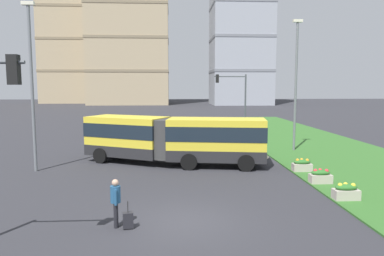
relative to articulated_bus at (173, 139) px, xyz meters
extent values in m
plane|color=#2D2D33|center=(0.33, -10.20, -1.65)|extent=(260.00, 260.00, 0.00)
cube|color=#336628|center=(11.88, -0.20, -1.61)|extent=(10.00, 70.00, 0.08)
cube|color=yellow|center=(2.69, -0.83, 0.07)|extent=(6.32, 3.41, 2.55)
cube|color=#262628|center=(2.69, -0.83, -0.85)|extent=(6.34, 3.44, 0.70)
cube|color=#19232D|center=(2.69, -0.83, 0.50)|extent=(6.36, 3.46, 0.90)
cube|color=yellow|center=(-3.04, 1.05, 0.07)|extent=(5.77, 4.58, 2.55)
cube|color=#262628|center=(-3.04, 1.05, -0.85)|extent=(5.80, 4.61, 0.70)
cube|color=#19232D|center=(-3.04, 1.05, 0.50)|extent=(5.82, 4.63, 0.90)
cylinder|color=#383838|center=(-0.28, -0.35, 0.07)|extent=(2.40, 2.40, 2.45)
cylinder|color=black|center=(4.66, 0.12, -1.15)|extent=(1.03, 0.43, 1.00)
cylinder|color=black|center=(4.27, -2.34, -1.15)|extent=(1.03, 0.43, 1.00)
cylinder|color=black|center=(1.30, 0.66, -1.15)|extent=(1.03, 0.43, 1.00)
cylinder|color=black|center=(0.91, -1.81, -1.15)|extent=(1.03, 0.43, 1.00)
cylinder|color=black|center=(-3.64, 2.75, -1.15)|extent=(1.02, 0.70, 1.00)
cylinder|color=black|center=(-4.77, 0.52, -1.15)|extent=(1.02, 0.70, 1.00)
sphere|color=#F9EFC6|center=(5.81, -0.41, -0.85)|extent=(0.24, 0.24, 0.24)
sphere|color=#F9EFC6|center=(5.53, -2.19, -0.85)|extent=(0.24, 0.24, 0.24)
cube|color=maroon|center=(-5.67, 15.74, -1.07)|extent=(4.52, 2.11, 0.80)
cube|color=black|center=(-5.82, 15.75, -0.37)|extent=(2.49, 1.85, 0.60)
cylinder|color=black|center=(-4.11, 16.53, -1.33)|extent=(0.65, 0.27, 0.64)
cylinder|color=black|center=(-4.24, 14.74, -1.33)|extent=(0.65, 0.27, 0.64)
cylinder|color=black|center=(-7.10, 16.75, -1.33)|extent=(0.65, 0.27, 0.64)
cylinder|color=black|center=(-7.23, 14.95, -1.33)|extent=(0.65, 0.27, 0.64)
cylinder|color=black|center=(-2.16, -10.51, -1.20)|extent=(0.16, 0.16, 0.90)
cylinder|color=black|center=(-2.13, -10.70, -1.20)|extent=(0.16, 0.16, 0.90)
cylinder|color=#23517A|center=(-2.14, -10.60, -0.45)|extent=(0.36, 0.36, 0.60)
sphere|color=tan|center=(-2.14, -10.60, -0.03)|extent=(0.24, 0.24, 0.24)
cylinder|color=#23517A|center=(-2.19, -10.37, -0.50)|extent=(0.10, 0.10, 0.55)
cylinder|color=#23517A|center=(-2.10, -10.84, -0.50)|extent=(0.10, 0.10, 0.55)
cube|color=#232328|center=(-1.69, -10.80, -1.34)|extent=(0.40, 0.30, 0.56)
cylinder|color=black|center=(-1.69, -10.80, -0.85)|extent=(0.03, 0.03, 0.40)
cube|color=#B7AD9E|center=(7.48, -8.20, -1.35)|extent=(1.10, 0.56, 0.44)
ellipsoid|color=#2D6B28|center=(7.48, -8.20, -1.03)|extent=(0.99, 0.50, 0.28)
sphere|color=yellow|center=(7.20, -8.20, -0.93)|extent=(0.20, 0.20, 0.20)
sphere|color=yellow|center=(7.48, -8.12, -0.93)|extent=(0.20, 0.20, 0.20)
sphere|color=yellow|center=(7.76, -8.26, -0.93)|extent=(0.20, 0.20, 0.20)
cube|color=#B7AD9E|center=(7.48, -5.46, -1.35)|extent=(1.10, 0.56, 0.44)
ellipsoid|color=#2D6B28|center=(7.48, -5.46, -1.03)|extent=(0.99, 0.50, 0.28)
sphere|color=red|center=(7.20, -5.46, -0.93)|extent=(0.20, 0.20, 0.20)
sphere|color=red|center=(7.48, -5.38, -0.93)|extent=(0.20, 0.20, 0.20)
sphere|color=red|center=(7.76, -5.52, -0.93)|extent=(0.20, 0.20, 0.20)
cube|color=#B7AD9E|center=(7.48, -2.80, -1.35)|extent=(1.10, 0.56, 0.44)
ellipsoid|color=#2D6B28|center=(7.48, -2.80, -1.03)|extent=(0.99, 0.50, 0.28)
sphere|color=orange|center=(7.20, -2.80, -0.93)|extent=(0.20, 0.20, 0.20)
sphere|color=orange|center=(7.48, -2.72, -0.93)|extent=(0.20, 0.20, 0.20)
sphere|color=orange|center=(7.76, -2.86, -0.93)|extent=(0.20, 0.20, 0.20)
cube|color=black|center=(-4.36, -13.20, 3.79)|extent=(0.28, 0.28, 0.80)
sphere|color=red|center=(-4.36, -13.20, 4.04)|extent=(0.16, 0.16, 0.16)
sphere|color=yellow|center=(-4.36, -13.20, 3.78)|extent=(0.16, 0.16, 0.16)
sphere|color=green|center=(-4.36, -13.20, 3.52)|extent=(0.16, 0.16, 0.16)
cylinder|color=#474C51|center=(7.08, 11.80, 1.41)|extent=(0.16, 0.16, 6.13)
cylinder|color=#474C51|center=(5.55, 11.80, 4.28)|extent=(3.05, 0.10, 0.10)
cube|color=black|center=(4.33, 11.80, 4.08)|extent=(0.28, 0.28, 0.80)
sphere|color=red|center=(4.33, 11.80, 4.33)|extent=(0.16, 0.16, 0.16)
sphere|color=yellow|center=(4.33, 11.80, 4.07)|extent=(0.16, 0.16, 0.16)
sphere|color=green|center=(4.33, 11.80, 3.81)|extent=(0.16, 0.16, 0.16)
cylinder|color=slate|center=(-8.17, -1.54, 3.13)|extent=(0.18, 0.18, 9.57)
cube|color=white|center=(-8.17, -1.54, 8.01)|extent=(0.70, 0.28, 0.20)
cylinder|color=slate|center=(9.38, 4.21, 3.23)|extent=(0.18, 0.18, 9.77)
cube|color=white|center=(9.38, 4.21, 8.21)|extent=(0.70, 0.28, 0.20)
cube|color=tan|center=(-29.67, 91.85, 16.53)|extent=(16.81, 15.30, 36.38)
cube|color=#85765B|center=(-29.67, 91.85, 7.79)|extent=(17.01, 15.50, 0.70)
cube|color=#85765B|center=(-29.67, 91.85, 16.88)|extent=(17.01, 15.50, 0.70)
cube|color=#85765B|center=(-29.67, 91.85, 25.98)|extent=(17.01, 15.50, 0.70)
cube|color=tan|center=(-11.46, 81.09, 24.35)|extent=(21.54, 15.66, 52.01)
cube|color=#85765B|center=(-11.46, 81.09, 7.36)|extent=(21.74, 15.86, 0.70)
cube|color=#85765B|center=(-11.46, 81.09, 16.03)|extent=(21.74, 15.86, 0.70)
cube|color=#85765B|center=(-11.46, 81.09, 24.70)|extent=(21.74, 15.86, 0.70)
cube|color=#9EA3AD|center=(19.09, 77.78, 24.55)|extent=(15.77, 14.55, 52.41)
cube|color=gray|center=(19.09, 77.78, 7.43)|extent=(15.97, 14.75, 0.70)
cube|color=gray|center=(19.09, 77.78, 16.17)|extent=(15.97, 14.75, 0.70)
cube|color=gray|center=(19.09, 77.78, 24.90)|extent=(15.97, 14.75, 0.70)
camera|label=1|loc=(-0.18, -23.39, 3.36)|focal=34.33mm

